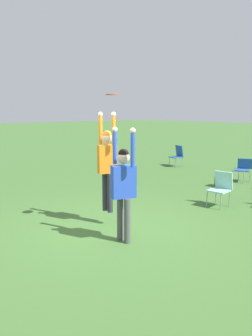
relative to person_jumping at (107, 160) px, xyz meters
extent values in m
plane|color=#3D662D|center=(0.32, -0.21, -1.43)|extent=(120.00, 120.00, 0.00)
cylinder|color=#2D2D38|center=(-0.09, 0.00, -0.72)|extent=(0.12, 0.12, 0.85)
cylinder|color=#2D2D38|center=(0.09, 0.00, -0.72)|extent=(0.12, 0.12, 0.85)
cube|color=orange|center=(0.00, 0.00, 0.01)|extent=(0.33, 0.44, 0.61)
sphere|color=beige|center=(0.00, 0.00, 0.46)|extent=(0.23, 0.23, 0.23)
sphere|color=orange|center=(0.00, 0.00, 0.52)|extent=(0.20, 0.20, 0.20)
cylinder|color=orange|center=(-0.22, 0.00, 0.64)|extent=(0.08, 0.08, 0.64)
sphere|color=beige|center=(-0.22, 0.00, 0.96)|extent=(0.10, 0.10, 0.10)
cylinder|color=orange|center=(0.22, 0.00, 0.64)|extent=(0.08, 0.08, 0.64)
sphere|color=beige|center=(0.22, 0.00, 0.96)|extent=(0.10, 0.10, 0.10)
cylinder|color=#4C4C51|center=(0.89, -0.40, -1.00)|extent=(0.12, 0.12, 0.86)
cylinder|color=#4C4C51|center=(1.09, -0.40, -1.00)|extent=(0.12, 0.12, 0.86)
cube|color=blue|center=(0.99, -0.40, -0.26)|extent=(0.35, 0.49, 0.61)
sphere|color=beige|center=(0.99, -0.40, 0.19)|extent=(0.23, 0.23, 0.23)
sphere|color=black|center=(0.99, -0.40, 0.25)|extent=(0.20, 0.20, 0.20)
cylinder|color=blue|center=(0.74, -0.40, 0.36)|extent=(0.08, 0.08, 0.65)
sphere|color=beige|center=(0.74, -0.40, 0.69)|extent=(0.10, 0.10, 0.10)
cylinder|color=blue|center=(1.24, -0.40, 0.36)|extent=(0.08, 0.08, 0.65)
sphere|color=beige|center=(1.24, -0.40, 0.69)|extent=(0.10, 0.10, 0.10)
cylinder|color=#E04C23|center=(0.26, -0.07, 1.35)|extent=(0.26, 0.26, 0.02)
cylinder|color=gray|center=(-4.07, 6.77, -1.21)|extent=(0.02, 0.02, 0.44)
cylinder|color=gray|center=(-3.66, 6.77, -1.21)|extent=(0.02, 0.02, 0.44)
cylinder|color=gray|center=(-4.07, 7.18, -1.21)|extent=(0.02, 0.02, 0.44)
cylinder|color=gray|center=(-3.66, 7.18, -1.21)|extent=(0.02, 0.02, 0.44)
cube|color=#235193|center=(-3.86, 6.98, -1.00)|extent=(0.59, 0.59, 0.04)
cube|color=#235193|center=(-3.86, 7.20, -0.74)|extent=(0.50, 0.24, 0.49)
cylinder|color=gray|center=(-0.50, 6.00, -1.21)|extent=(0.02, 0.02, 0.43)
cylinder|color=gray|center=(-0.07, 6.00, -1.21)|extent=(0.02, 0.02, 0.43)
cylinder|color=gray|center=(-0.50, 6.43, -1.21)|extent=(0.02, 0.02, 0.43)
cylinder|color=gray|center=(-0.07, 6.43, -1.21)|extent=(0.02, 0.02, 0.43)
cube|color=#235193|center=(-0.28, 6.22, -1.01)|extent=(0.68, 0.68, 0.04)
cube|color=#235193|center=(-0.28, 6.45, -0.81)|extent=(0.49, 0.32, 0.37)
cylinder|color=gray|center=(0.68, 2.76, -1.21)|extent=(0.02, 0.02, 0.44)
cylinder|color=gray|center=(1.09, 2.76, -1.21)|extent=(0.02, 0.02, 0.44)
cylinder|color=gray|center=(0.68, 3.16, -1.21)|extent=(0.02, 0.02, 0.44)
cylinder|color=gray|center=(1.09, 3.16, -1.21)|extent=(0.02, 0.02, 0.44)
cube|color=#8CC6C1|center=(0.89, 2.96, -1.00)|extent=(0.53, 0.53, 0.04)
cube|color=#8CC6C1|center=(0.89, 3.18, -0.75)|extent=(0.49, 0.17, 0.46)
cube|color=#2D8C4C|center=(-0.27, 5.02, -1.26)|extent=(0.41, 0.33, 0.34)
cube|color=silver|center=(-0.27, 5.02, -1.07)|extent=(0.42, 0.34, 0.02)
camera|label=1|loc=(5.44, -4.31, 1.03)|focal=35.00mm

